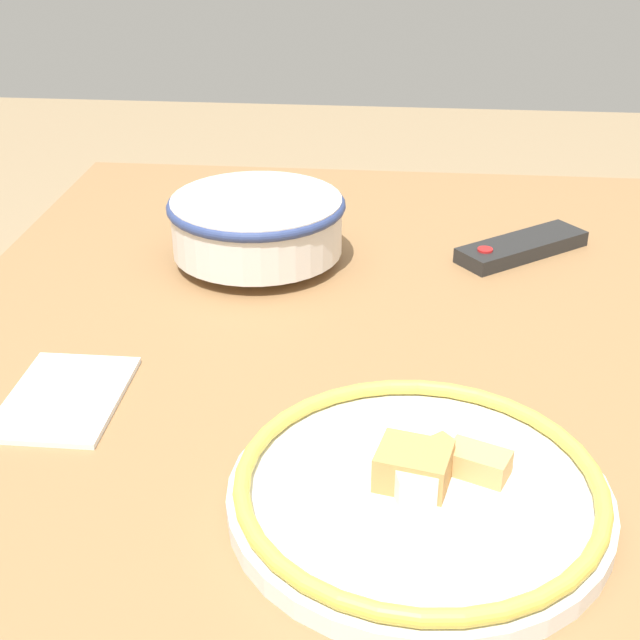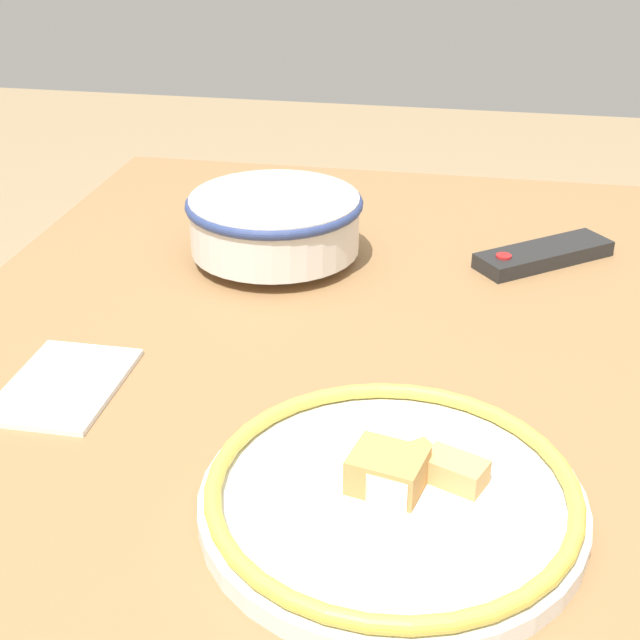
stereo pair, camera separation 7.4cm
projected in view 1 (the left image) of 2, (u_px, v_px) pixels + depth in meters
The scene contains 5 objects.
dining_table at pixel (353, 447), 0.94m from camera, with size 1.35×0.98×0.75m.
noodle_bowl at pixel (257, 225), 1.14m from camera, with size 0.23×0.23×0.09m.
food_plate at pixel (420, 490), 0.73m from camera, with size 0.31×0.31×0.05m.
tv_remote at pixel (522, 247), 1.18m from camera, with size 0.16×0.18×0.02m.
folded_napkin at pixel (65, 397), 0.87m from camera, with size 0.16×0.11×0.01m.
Camera 1 is at (0.77, 0.04, 1.23)m, focal length 50.00 mm.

